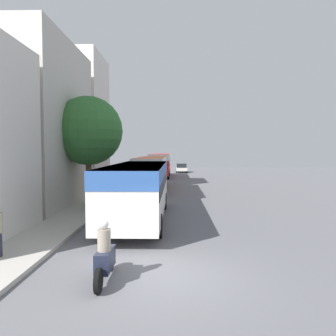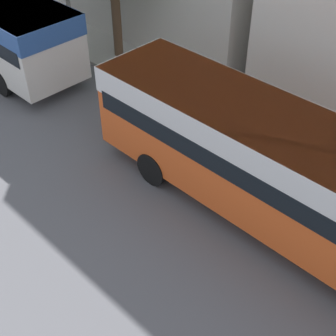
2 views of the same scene
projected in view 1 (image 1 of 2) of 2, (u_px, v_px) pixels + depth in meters
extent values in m
plane|color=slate|center=(165.00, 276.00, 9.37)|extent=(120.00, 120.00, 0.00)
cube|color=beige|center=(19.00, 125.00, 20.86)|extent=(6.98, 9.29, 10.41)
cube|color=silver|center=(73.00, 124.00, 29.31)|extent=(5.39, 6.14, 12.00)
cube|color=silver|center=(139.00, 188.00, 16.68)|extent=(2.58, 10.53, 2.38)
cube|color=#2D569E|center=(139.00, 171.00, 16.64)|extent=(2.60, 10.59, 0.71)
cube|color=black|center=(139.00, 182.00, 16.67)|extent=(2.63, 10.11, 0.52)
cylinder|color=black|center=(126.00, 201.00, 20.03)|extent=(0.28, 1.00, 1.00)
cylinder|color=black|center=(164.00, 201.00, 19.98)|extent=(0.28, 1.00, 1.00)
cylinder|color=black|center=(101.00, 225.00, 13.51)|extent=(0.28, 1.00, 1.00)
cylinder|color=black|center=(159.00, 226.00, 13.46)|extent=(0.28, 1.00, 1.00)
cube|color=#EA5B23|center=(151.00, 170.00, 30.62)|extent=(2.50, 10.86, 2.45)
cube|color=white|center=(151.00, 161.00, 30.58)|extent=(2.53, 10.92, 0.73)
cube|color=black|center=(151.00, 167.00, 30.61)|extent=(2.55, 10.43, 0.54)
cylinder|color=black|center=(143.00, 180.00, 34.08)|extent=(0.28, 1.00, 1.00)
cylinder|color=black|center=(165.00, 180.00, 34.02)|extent=(0.28, 1.00, 1.00)
cylinder|color=black|center=(135.00, 187.00, 27.35)|extent=(0.28, 1.00, 1.00)
cylinder|color=black|center=(162.00, 187.00, 27.30)|extent=(0.28, 1.00, 1.00)
cube|color=red|center=(160.00, 164.00, 43.68)|extent=(2.48, 9.68, 2.62)
cube|color=white|center=(160.00, 157.00, 43.63)|extent=(2.50, 9.73, 0.79)
cube|color=black|center=(160.00, 161.00, 43.66)|extent=(2.53, 9.29, 0.58)
cylinder|color=black|center=(153.00, 172.00, 46.77)|extent=(0.28, 1.00, 1.00)
cylinder|color=black|center=(169.00, 172.00, 46.72)|extent=(0.28, 1.00, 1.00)
cylinder|color=black|center=(150.00, 175.00, 40.78)|extent=(0.28, 1.00, 1.00)
cylinder|color=black|center=(168.00, 175.00, 40.73)|extent=(0.28, 1.00, 1.00)
cube|color=#1E2338|center=(105.00, 260.00, 9.01)|extent=(0.39, 1.10, 0.55)
cylinder|color=black|center=(111.00, 260.00, 9.82)|extent=(0.10, 0.64, 0.64)
cylinder|color=black|center=(98.00, 281.00, 8.23)|extent=(0.12, 0.64, 0.64)
cylinder|color=gray|center=(104.00, 240.00, 8.88)|extent=(0.36, 0.36, 0.60)
sphere|color=silver|center=(104.00, 224.00, 8.85)|extent=(0.26, 0.26, 0.26)
cube|color=silver|center=(182.00, 169.00, 53.37)|extent=(1.79, 3.89, 0.47)
cube|color=black|center=(182.00, 166.00, 53.34)|extent=(1.58, 2.14, 0.65)
cylinder|color=black|center=(176.00, 170.00, 54.60)|extent=(0.22, 0.64, 0.64)
cylinder|color=black|center=(186.00, 170.00, 54.57)|extent=(0.22, 0.64, 0.64)
cylinder|color=black|center=(176.00, 171.00, 52.19)|extent=(0.22, 0.64, 0.64)
cylinder|color=black|center=(187.00, 171.00, 52.16)|extent=(0.22, 0.64, 0.64)
cylinder|color=brown|center=(89.00, 181.00, 20.81)|extent=(0.36, 0.36, 3.05)
sphere|color=#2D662D|center=(88.00, 131.00, 20.64)|extent=(4.35, 4.35, 4.35)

